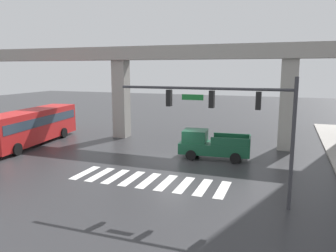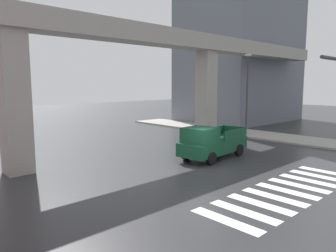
% 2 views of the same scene
% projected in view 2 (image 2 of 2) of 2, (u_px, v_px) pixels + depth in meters
% --- Properties ---
extents(ground_plane, '(120.00, 120.00, 0.00)m').
position_uv_depth(ground_plane, '(204.00, 170.00, 17.17)').
color(ground_plane, '#2D2D30').
extents(crosswalk_stripes, '(9.35, 2.80, 0.01)m').
position_uv_depth(crosswalk_stripes, '(287.00, 191.00, 13.76)').
color(crosswalk_stripes, silver).
rests_on(crosswalk_stripes, ground).
extents(elevated_overpass, '(48.95, 1.81, 8.54)m').
position_uv_depth(elevated_overpass, '(133.00, 46.00, 20.76)').
color(elevated_overpass, '#9E9991').
rests_on(elevated_overpass, ground).
extents(sidewalk_east, '(4.00, 36.00, 0.15)m').
position_uv_depth(sidewalk_east, '(282.00, 138.00, 27.14)').
color(sidewalk_east, '#9E9991').
rests_on(sidewalk_east, ground).
extents(pickup_truck, '(5.24, 2.41, 2.08)m').
position_uv_depth(pickup_truck, '(211.00, 143.00, 19.66)').
color(pickup_truck, '#14472D').
rests_on(pickup_truck, ground).
extents(street_lamp_mid_block, '(0.44, 0.70, 7.24)m').
position_uv_depth(street_lamp_mid_block, '(247.00, 85.00, 27.77)').
color(street_lamp_mid_block, '#38383D').
rests_on(street_lamp_mid_block, ground).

